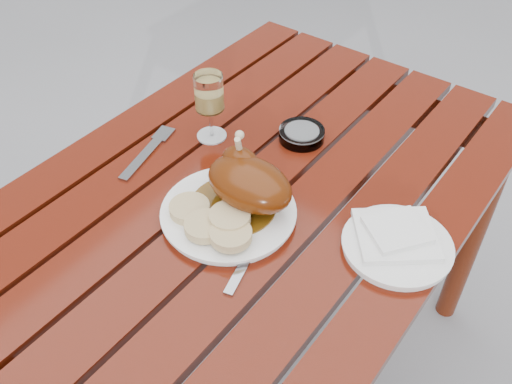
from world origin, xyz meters
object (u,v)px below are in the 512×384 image
dinner_plate (229,213)px  wine_glass (210,107)px  ashtray (302,134)px  side_plate (397,246)px  table (255,296)px

dinner_plate → wine_glass: (-0.19, 0.17, 0.07)m
wine_glass → ashtray: bearing=34.2°
side_plate → ashtray: 0.36m
side_plate → wine_glass: bearing=173.3°
ashtray → dinner_plate: bearing=-85.3°
dinner_plate → ashtray: ashtray is taller
dinner_plate → ashtray: size_ratio=2.56×
dinner_plate → wine_glass: wine_glass is taller
ashtray → table: bearing=-87.8°
side_plate → table: bearing=-178.1°
ashtray → wine_glass: bearing=-145.8°
table → wine_glass: wine_glass is taller
wine_glass → side_plate: wine_glass is taller
wine_glass → side_plate: 0.49m
dinner_plate → wine_glass: bearing=137.4°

